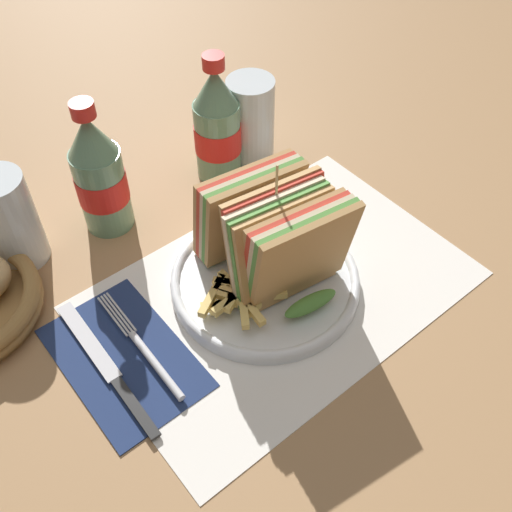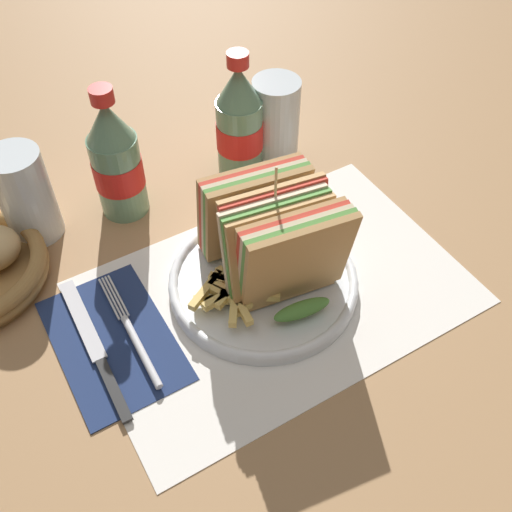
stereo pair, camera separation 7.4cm
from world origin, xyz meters
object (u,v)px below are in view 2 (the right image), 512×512
at_px(plate_main, 264,282).
at_px(glass_far, 27,200).
at_px(fork, 135,339).
at_px(knife, 95,348).
at_px(club_sandwich, 274,238).
at_px(coke_bottle_near, 116,162).
at_px(coke_bottle_far, 239,125).
at_px(glass_near, 276,121).

relative_size(plate_main, glass_far, 1.80).
xyz_separation_m(fork, glass_far, (-0.04, 0.24, 0.05)).
height_order(fork, knife, fork).
bearing_deg(plate_main, club_sandwich, 7.39).
xyz_separation_m(plate_main, fork, (-0.17, 0.00, -0.00)).
bearing_deg(coke_bottle_near, coke_bottle_far, -3.93).
xyz_separation_m(club_sandwich, glass_near, (0.13, 0.21, -0.02)).
relative_size(coke_bottle_near, coke_bottle_far, 1.00).
relative_size(knife, coke_bottle_near, 1.11).
height_order(coke_bottle_near, coke_bottle_far, same).
height_order(knife, glass_near, glass_near).
distance_m(club_sandwich, glass_far, 0.33).
bearing_deg(plate_main, fork, 178.55).
bearing_deg(club_sandwich, knife, 175.77).
height_order(fork, coke_bottle_near, coke_bottle_near).
xyz_separation_m(coke_bottle_far, glass_near, (0.06, 0.00, -0.02)).
relative_size(club_sandwich, coke_bottle_near, 0.93).
distance_m(knife, coke_bottle_near, 0.25).
xyz_separation_m(knife, glass_far, (0.00, 0.22, 0.05)).
bearing_deg(coke_bottle_near, fork, -109.65).
bearing_deg(club_sandwich, plate_main, -172.61).
height_order(fork, glass_far, glass_far).
relative_size(coke_bottle_near, glass_near, 1.48).
relative_size(plate_main, knife, 1.10).
bearing_deg(knife, coke_bottle_near, 60.43).
relative_size(fork, knife, 0.83).
bearing_deg(glass_far, coke_bottle_far, -5.68).
bearing_deg(plate_main, glass_far, 131.51).
bearing_deg(glass_far, coke_bottle_near, -8.26).
bearing_deg(plate_main, coke_bottle_near, 112.57).
xyz_separation_m(coke_bottle_near, glass_near, (0.24, -0.01, -0.02)).
bearing_deg(glass_near, coke_bottle_far, -178.28).
relative_size(coke_bottle_far, glass_near, 1.48).
distance_m(plate_main, glass_near, 0.27).
distance_m(fork, glass_near, 0.39).
height_order(knife, coke_bottle_near, coke_bottle_near).
distance_m(club_sandwich, knife, 0.24).
relative_size(knife, glass_far, 1.64).
distance_m(knife, coke_bottle_far, 0.37).
bearing_deg(plate_main, knife, 175.01).
relative_size(fork, glass_near, 1.35).
xyz_separation_m(plate_main, coke_bottle_far, (0.09, 0.21, 0.07)).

